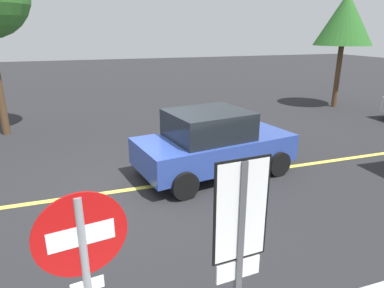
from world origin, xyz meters
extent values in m
plane|color=#262628|center=(0.00, 0.00, 0.00)|extent=(80.00, 80.00, 0.00)
cube|color=#E0D14C|center=(3.00, 0.00, 0.01)|extent=(28.00, 0.16, 0.01)
cylinder|color=red|center=(-1.50, -4.72, 1.96)|extent=(0.75, 0.14, 0.76)
cube|color=white|center=(-1.50, -4.72, 1.96)|extent=(0.53, 0.11, 0.18)
cube|color=white|center=(-1.50, -4.72, 1.46)|extent=(0.28, 0.07, 0.11)
cube|color=#4C4C51|center=(-0.16, -4.89, 1.25)|extent=(0.06, 0.06, 2.50)
cube|color=white|center=(-0.16, -4.89, 2.02)|extent=(0.50, 0.06, 0.95)
cube|color=black|center=(-0.16, -4.89, 2.02)|extent=(0.54, 0.05, 0.99)
cube|color=white|center=(-0.16, -4.89, 1.41)|extent=(0.45, 0.05, 0.20)
cube|color=#2D479E|center=(1.76, 0.32, 0.66)|extent=(4.20, 2.50, 0.67)
cube|color=black|center=(1.57, 0.29, 1.33)|extent=(2.14, 1.94, 0.67)
cylinder|color=black|center=(2.93, 1.47, 0.32)|extent=(0.67, 0.32, 0.64)
cylinder|color=black|center=(3.24, -0.37, 0.32)|extent=(0.67, 0.32, 0.64)
cylinder|color=black|center=(0.28, 1.02, 0.32)|extent=(0.67, 0.32, 0.64)
cylinder|color=black|center=(0.60, -0.82, 0.32)|extent=(0.67, 0.32, 0.64)
cylinder|color=#513823|center=(10.47, 6.04, 1.45)|extent=(0.24, 0.24, 2.90)
cone|color=#286023|center=(10.47, 6.04, 4.06)|extent=(2.61, 2.61, 2.32)
camera|label=1|loc=(-1.40, -7.23, 3.52)|focal=31.55mm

